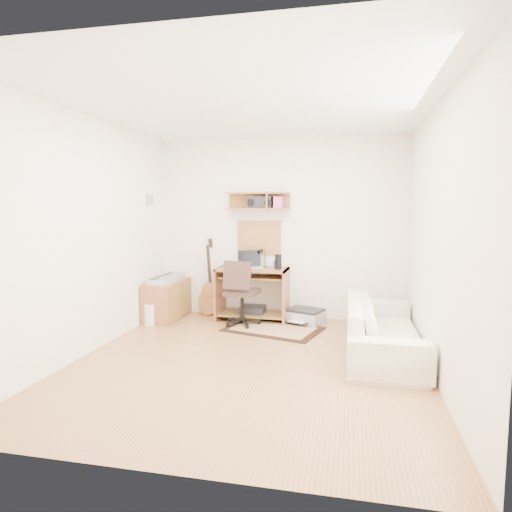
% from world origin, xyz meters
% --- Properties ---
extents(floor, '(3.60, 4.00, 0.01)m').
position_xyz_m(floor, '(0.00, 0.00, -0.01)').
color(floor, '#A67545').
rests_on(floor, ground).
extents(ceiling, '(3.60, 4.00, 0.01)m').
position_xyz_m(ceiling, '(0.00, 0.00, 2.60)').
color(ceiling, white).
rests_on(ceiling, ground).
extents(back_wall, '(3.60, 0.01, 2.60)m').
position_xyz_m(back_wall, '(0.00, 2.00, 1.30)').
color(back_wall, white).
rests_on(back_wall, ground).
extents(left_wall, '(0.01, 4.00, 2.60)m').
position_xyz_m(left_wall, '(-1.80, 0.00, 1.30)').
color(left_wall, white).
rests_on(left_wall, ground).
extents(right_wall, '(0.01, 4.00, 2.60)m').
position_xyz_m(right_wall, '(1.80, 0.00, 1.30)').
color(right_wall, white).
rests_on(right_wall, ground).
extents(wall_shelf, '(0.90, 0.25, 0.26)m').
position_xyz_m(wall_shelf, '(-0.30, 1.88, 1.70)').
color(wall_shelf, '#A55E3A').
rests_on(wall_shelf, back_wall).
extents(cork_board, '(0.64, 0.03, 0.49)m').
position_xyz_m(cork_board, '(-0.30, 1.98, 1.17)').
color(cork_board, '#A48352').
rests_on(cork_board, back_wall).
extents(wall_photo, '(0.02, 0.20, 0.15)m').
position_xyz_m(wall_photo, '(-1.79, 1.50, 1.72)').
color(wall_photo, '#4C8CBF').
rests_on(wall_photo, left_wall).
extents(desk, '(1.00, 0.55, 0.75)m').
position_xyz_m(desk, '(-0.34, 1.73, 0.38)').
color(desk, '#A55E3A').
rests_on(desk, floor).
extents(laptop, '(0.43, 0.43, 0.25)m').
position_xyz_m(laptop, '(-0.37, 1.71, 0.87)').
color(laptop, silver).
rests_on(laptop, desk).
extents(speaker, '(0.09, 0.09, 0.21)m').
position_xyz_m(speaker, '(0.03, 1.68, 0.85)').
color(speaker, black).
rests_on(speaker, desk).
extents(desk_lamp, '(0.09, 0.09, 0.27)m').
position_xyz_m(desk_lamp, '(-0.19, 1.87, 0.88)').
color(desk_lamp, black).
rests_on(desk_lamp, desk).
extents(pencil_cup, '(0.08, 0.08, 0.11)m').
position_xyz_m(pencil_cup, '(-0.02, 1.83, 0.80)').
color(pencil_cup, '#3645A2').
rests_on(pencil_cup, desk).
extents(boombox, '(0.33, 0.15, 0.17)m').
position_xyz_m(boombox, '(-0.26, 1.87, 1.68)').
color(boombox, black).
rests_on(boombox, wall_shelf).
extents(rug, '(1.38, 1.10, 0.02)m').
position_xyz_m(rug, '(0.04, 1.27, 0.01)').
color(rug, beige).
rests_on(rug, floor).
extents(task_chair, '(0.52, 0.52, 0.92)m').
position_xyz_m(task_chair, '(-0.42, 1.40, 0.46)').
color(task_chair, '#362520').
rests_on(task_chair, floor).
extents(cabinet, '(0.40, 0.90, 0.55)m').
position_xyz_m(cabinet, '(-1.58, 1.55, 0.28)').
color(cabinet, '#A55E3A').
rests_on(cabinet, floor).
extents(music_keyboard, '(0.25, 0.79, 0.07)m').
position_xyz_m(music_keyboard, '(-1.58, 1.55, 0.58)').
color(music_keyboard, '#B2B5BA').
rests_on(music_keyboard, cabinet).
extents(guitar, '(0.31, 0.20, 1.15)m').
position_xyz_m(guitar, '(-1.05, 1.86, 0.58)').
color(guitar, '#A86833').
rests_on(guitar, floor).
extents(waste_basket, '(0.29, 0.29, 0.29)m').
position_xyz_m(waste_basket, '(-1.65, 1.20, 0.15)').
color(waste_basket, white).
rests_on(waste_basket, floor).
extents(printer, '(0.59, 0.53, 0.18)m').
position_xyz_m(printer, '(0.41, 1.72, 0.08)').
color(printer, '#A5A8AA').
rests_on(printer, floor).
extents(sofa, '(0.58, 1.98, 0.78)m').
position_xyz_m(sofa, '(1.38, 0.61, 0.39)').
color(sofa, beige).
rests_on(sofa, floor).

